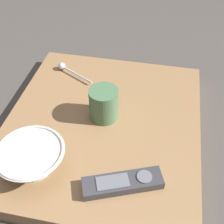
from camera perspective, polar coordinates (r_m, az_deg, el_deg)
ground_plane at (r=0.88m, az=-1.82°, el=-4.09°), size 6.00×6.00×0.00m
table at (r=0.86m, az=-1.86°, el=-3.00°), size 0.56×0.63×0.05m
cereal_bowl at (r=0.74m, az=-15.47°, el=-8.66°), size 0.17×0.17×0.07m
coffee_mug at (r=0.83m, az=-1.44°, el=1.56°), size 0.08×0.08×0.10m
teaspoon at (r=1.03m, az=-9.14°, el=8.48°), size 0.14×0.08×0.03m
tv_remote_near at (r=0.71m, az=2.09°, el=-13.67°), size 0.20×0.12×0.03m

